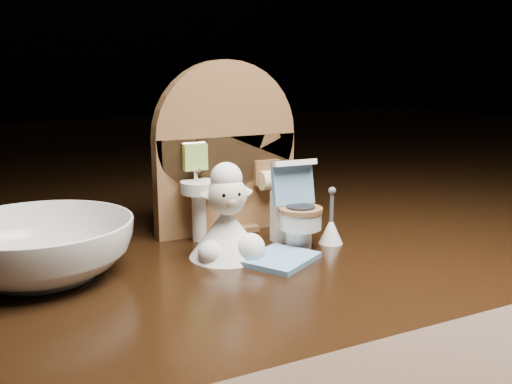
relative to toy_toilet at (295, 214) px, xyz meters
The scene contains 6 objects.
backdrop_panel 0.08m from the toy_toilet, 119.32° to the left, with size 0.13×0.05×0.15m.
toy_toilet is the anchor object (origin of this frame).
bath_mat 0.05m from the toy_toilet, 134.42° to the right, with size 0.05×0.04×0.00m, color #6393C2.
toilet_brush 0.03m from the toy_toilet, 21.54° to the right, with size 0.02×0.02×0.05m.
plush_lamb 0.06m from the toy_toilet, behind, with size 0.06×0.06×0.08m.
ceramic_bowl 0.20m from the toy_toilet, behind, with size 0.13×0.13×0.04m, color white.
Camera 1 is at (-0.20, -0.39, 0.15)m, focal length 40.00 mm.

